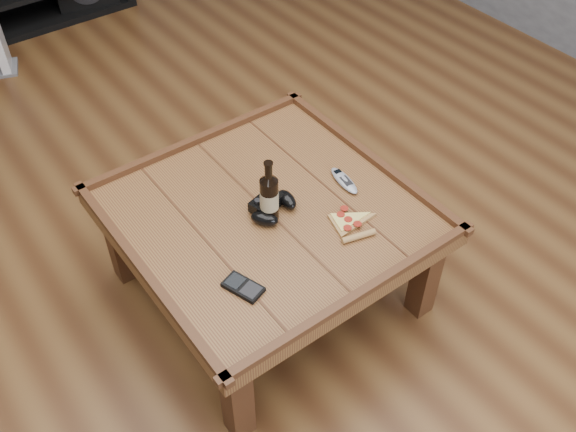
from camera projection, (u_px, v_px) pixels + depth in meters
ground at (269, 290)px, 2.59m from camera, size 6.00×6.00×0.00m
baseboard at (9, 2)px, 4.26m from camera, size 5.00×0.02×0.10m
coffee_table at (267, 222)px, 2.31m from camera, size 1.03×1.03×0.48m
beer_bottle at (269, 196)px, 2.18m from camera, size 0.07×0.07×0.25m
game_controller at (272, 206)px, 2.25m from camera, size 0.20×0.16×0.06m
pizza_slice at (350, 223)px, 2.21m from camera, size 0.19×0.25×0.02m
smartphone at (243, 287)px, 2.01m from camera, size 0.11×0.14×0.02m
remote_control at (344, 180)px, 2.37m from camera, size 0.07×0.17×0.02m
game_console at (3, 52)px, 3.68m from camera, size 0.17×0.22×0.24m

